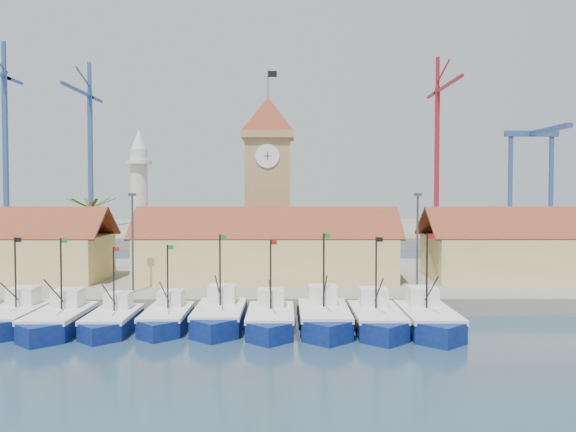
{
  "coord_description": "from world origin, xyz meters",
  "views": [
    {
      "loc": [
        1.87,
        -46.31,
        10.83
      ],
      "look_at": [
        2.21,
        18.0,
        8.2
      ],
      "focal_mm": 40.0,
      "sensor_mm": 36.0,
      "label": 1
    }
  ],
  "objects_px": {
    "clock_tower": "(268,180)",
    "minaret": "(139,199)",
    "boat_0": "(11,320)",
    "boat_4": "(219,318)"
  },
  "relations": [
    {
      "from": "clock_tower",
      "to": "minaret",
      "type": "distance_m",
      "value": 15.3
    },
    {
      "from": "clock_tower",
      "to": "minaret",
      "type": "height_order",
      "value": "clock_tower"
    },
    {
      "from": "boat_0",
      "to": "clock_tower",
      "type": "height_order",
      "value": "clock_tower"
    },
    {
      "from": "boat_0",
      "to": "clock_tower",
      "type": "distance_m",
      "value": 32.08
    },
    {
      "from": "boat_4",
      "to": "clock_tower",
      "type": "xyz_separation_m",
      "value": [
        3.26,
        22.61,
        11.16
      ]
    },
    {
      "from": "boat_4",
      "to": "boat_0",
      "type": "bearing_deg",
      "value": -178.3
    },
    {
      "from": "boat_4",
      "to": "clock_tower",
      "type": "relative_size",
      "value": 0.45
    },
    {
      "from": "boat_4",
      "to": "minaret",
      "type": "xyz_separation_m",
      "value": [
        -11.74,
        24.62,
        8.93
      ]
    },
    {
      "from": "minaret",
      "to": "boat_0",
      "type": "bearing_deg",
      "value": -99.65
    },
    {
      "from": "boat_4",
      "to": "clock_tower",
      "type": "bearing_deg",
      "value": 81.79
    }
  ]
}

